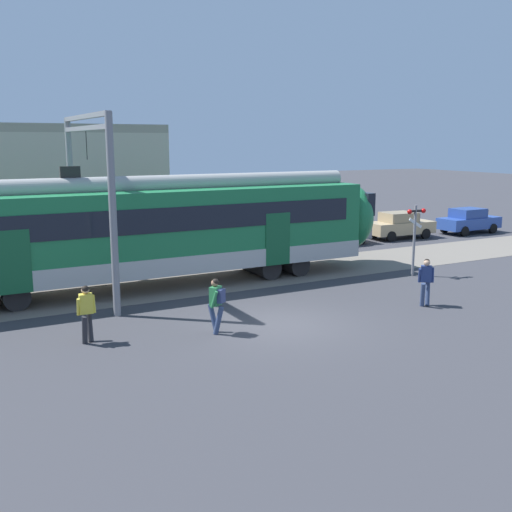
# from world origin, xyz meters

# --- Properties ---
(ground_plane) EXTENTS (160.00, 160.00, 0.00)m
(ground_plane) POSITION_xyz_m (0.00, 0.00, 0.00)
(ground_plane) COLOR #38383D
(pedestrian_yellow) EXTENTS (0.56, 0.63, 1.67)m
(pedestrian_yellow) POSITION_xyz_m (-5.67, 1.05, 0.96)
(pedestrian_yellow) COLOR #28282D
(pedestrian_yellow) RESTS_ON ground
(pedestrian_green) EXTENTS (0.51, 0.71, 1.67)m
(pedestrian_green) POSITION_xyz_m (-2.11, 0.10, 0.99)
(pedestrian_green) COLOR navy
(pedestrian_green) RESTS_ON ground
(pedestrian_navy) EXTENTS (0.67, 0.52, 1.67)m
(pedestrian_navy) POSITION_xyz_m (5.48, -0.53, 0.99)
(pedestrian_navy) COLOR navy
(pedestrian_navy) RESTS_ON ground
(parked_car_grey) EXTENTS (4.02, 1.80, 1.54)m
(parked_car_grey) POSITION_xyz_m (9.96, 11.22, 0.78)
(parked_car_grey) COLOR gray
(parked_car_grey) RESTS_ON ground
(parked_car_tan) EXTENTS (4.08, 1.92, 1.54)m
(parked_car_tan) POSITION_xyz_m (14.67, 11.18, 0.78)
(parked_car_tan) COLOR tan
(parked_car_tan) RESTS_ON ground
(parked_car_blue) EXTENTS (4.02, 1.80, 1.54)m
(parked_car_blue) POSITION_xyz_m (19.80, 10.73, 0.78)
(parked_car_blue) COLOR #284799
(parked_car_blue) RESTS_ON ground
(catenary_gantry) EXTENTS (0.24, 6.64, 6.53)m
(catenary_gantry) POSITION_xyz_m (-4.21, 6.51, 4.31)
(catenary_gantry) COLOR gray
(catenary_gantry) RESTS_ON ground
(crossing_signal) EXTENTS (0.96, 0.22, 3.00)m
(crossing_signal) POSITION_xyz_m (8.40, 3.23, 2.01)
(crossing_signal) COLOR gray
(crossing_signal) RESTS_ON ground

